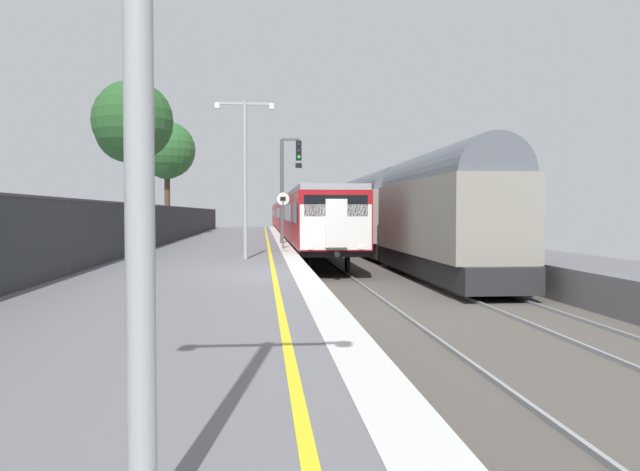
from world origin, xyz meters
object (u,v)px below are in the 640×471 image
object	(u,v)px
signal_gantry	(287,178)
background_tree_centre	(167,153)
commuter_train_at_platform	(294,216)
speed_limit_sign	(283,212)
freight_train_adjacent_track	(359,212)
platform_lamp_mid	(245,165)
background_tree_left	(131,124)

from	to	relation	value
signal_gantry	background_tree_centre	bearing A→B (deg)	118.61
commuter_train_at_platform	speed_limit_sign	world-z (taller)	commuter_train_at_platform
freight_train_adjacent_track	speed_limit_sign	xyz separation A→B (m)	(-5.85, -16.37, -0.08)
commuter_train_at_platform	platform_lamp_mid	bearing A→B (deg)	-95.73
platform_lamp_mid	background_tree_left	size ratio (longest dim) A/B	0.56
background_tree_centre	signal_gantry	bearing A→B (deg)	-61.39
commuter_train_at_platform	background_tree_left	distance (m)	19.62
speed_limit_sign	platform_lamp_mid	world-z (taller)	platform_lamp_mid
speed_limit_sign	background_tree_centre	bearing A→B (deg)	111.66
signal_gantry	background_tree_centre	size ratio (longest dim) A/B	0.65
background_tree_left	background_tree_centre	size ratio (longest dim) A/B	1.15
commuter_train_at_platform	background_tree_left	world-z (taller)	background_tree_left
commuter_train_at_platform	signal_gantry	xyz separation A→B (m)	(-1.48, -22.28, 2.03)
speed_limit_sign	background_tree_centre	distance (m)	21.58
platform_lamp_mid	background_tree_left	xyz separation A→B (m)	(-7.20, 17.31, 3.67)
commuter_train_at_platform	freight_train_adjacent_track	size ratio (longest dim) A/B	1.17
background_tree_left	signal_gantry	bearing A→B (deg)	-36.45
background_tree_left	platform_lamp_mid	bearing A→B (deg)	-67.42
platform_lamp_mid	background_tree_left	distance (m)	19.10
signal_gantry	background_tree_centre	world-z (taller)	background_tree_centre
signal_gantry	freight_train_adjacent_track	bearing A→B (deg)	64.86
signal_gantry	platform_lamp_mid	xyz separation A→B (m)	(-1.82, -10.65, -0.16)
commuter_train_at_platform	platform_lamp_mid	distance (m)	33.15
speed_limit_sign	background_tree_left	xyz separation A→B (m)	(-8.66, 11.34, 5.24)
platform_lamp_mid	background_tree_centre	distance (m)	26.54
commuter_train_at_platform	background_tree_centre	world-z (taller)	background_tree_centre
freight_train_adjacent_track	speed_limit_sign	size ratio (longest dim) A/B	21.74
signal_gantry	speed_limit_sign	distance (m)	5.00
speed_limit_sign	platform_lamp_mid	distance (m)	6.35
background_tree_left	speed_limit_sign	bearing A→B (deg)	-52.64
speed_limit_sign	platform_lamp_mid	xyz separation A→B (m)	(-1.46, -5.97, 1.57)
freight_train_adjacent_track	platform_lamp_mid	world-z (taller)	platform_lamp_mid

